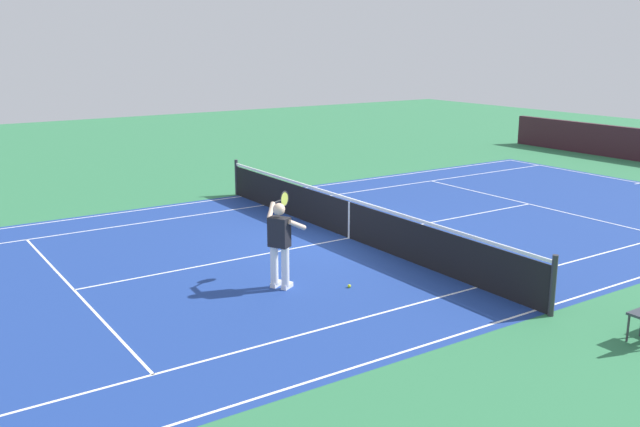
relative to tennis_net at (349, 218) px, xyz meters
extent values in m
plane|color=#2D7247|center=(0.00, 0.00, -0.49)|extent=(60.00, 60.00, 0.00)
cube|color=navy|center=(0.00, 0.00, -0.49)|extent=(24.20, 11.40, 0.00)
cube|color=white|center=(-11.90, 0.00, -0.49)|extent=(0.05, 11.00, 0.01)
cube|color=white|center=(0.00, -5.50, -0.49)|extent=(23.80, 0.05, 0.01)
cube|color=white|center=(0.00, 5.50, -0.49)|extent=(23.80, 0.05, 0.01)
cube|color=white|center=(0.00, -4.11, -0.49)|extent=(23.80, 0.05, 0.01)
cube|color=white|center=(0.00, 4.11, -0.49)|extent=(23.80, 0.05, 0.01)
cube|color=white|center=(6.40, 0.00, -0.49)|extent=(0.05, 8.22, 0.01)
cube|color=white|center=(-6.40, 0.00, -0.49)|extent=(0.05, 8.22, 0.01)
cube|color=white|center=(0.00, 0.00, -0.49)|extent=(12.80, 0.05, 0.01)
cube|color=white|center=(-11.75, 0.00, -0.49)|extent=(0.30, 0.05, 0.01)
cylinder|color=#2D2D33|center=(0.00, -5.80, 0.05)|extent=(0.10, 0.10, 1.08)
cylinder|color=#2D2D33|center=(0.00, 5.80, 0.05)|extent=(0.10, 0.10, 1.08)
cube|color=black|center=(0.00, 0.00, -0.05)|extent=(0.02, 11.60, 0.88)
cube|color=white|center=(0.00, 0.00, 0.46)|extent=(0.04, 11.60, 0.06)
cube|color=white|center=(0.00, 0.00, -0.05)|extent=(0.04, 0.06, 0.88)
cylinder|color=white|center=(3.07, 2.17, -0.04)|extent=(0.15, 0.15, 0.74)
cube|color=white|center=(3.02, 2.14, -0.45)|extent=(0.30, 0.23, 0.09)
cylinder|color=white|center=(3.18, 1.96, -0.04)|extent=(0.15, 0.15, 0.74)
cube|color=white|center=(3.13, 1.93, -0.45)|extent=(0.30, 0.23, 0.09)
cube|color=black|center=(3.13, 2.06, 0.61)|extent=(0.39, 0.45, 0.56)
sphere|color=beige|center=(3.13, 2.06, 1.04)|extent=(0.23, 0.23, 0.23)
cylinder|color=beige|center=(2.84, 2.22, 0.74)|extent=(0.42, 0.16, 0.26)
cylinder|color=beige|center=(3.11, 1.73, 0.94)|extent=(0.35, 0.37, 0.30)
cylinder|color=#232326|center=(2.86, 1.53, 1.05)|extent=(0.26, 0.17, 0.04)
torus|color=#232326|center=(2.61, 1.39, 1.05)|extent=(0.29, 0.17, 0.31)
cylinder|color=#C6D84C|center=(2.61, 1.39, 1.05)|extent=(0.24, 0.13, 0.27)
sphere|color=#CCE01E|center=(2.03, 2.77, -0.46)|extent=(0.07, 0.07, 0.07)
cylinder|color=#38383D|center=(-0.12, 7.14, -0.27)|extent=(0.04, 0.04, 0.44)
camera|label=1|loc=(9.40, 12.78, 4.03)|focal=38.97mm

